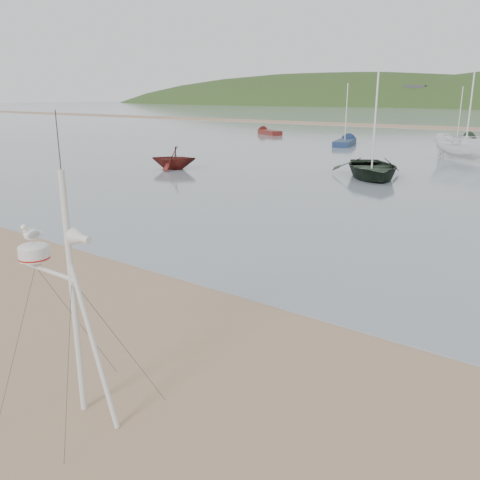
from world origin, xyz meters
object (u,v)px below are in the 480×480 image
Objects in this scene: dinghy_red_far at (265,132)px; boat_red at (173,147)px; sailboat_blue_near at (347,141)px; mast_rig at (73,345)px; boat_dark at (375,128)px; sailboat_dark_mid at (465,138)px; boat_white at (468,123)px.

boat_red is at bearing -66.14° from dinghy_red_far.
dinghy_red_far is at bearing 155.61° from sailboat_blue_near.
mast_rig is 0.84× the size of dinghy_red_far.
boat_dark is 0.94× the size of sailboat_dark_mid.
sailboat_blue_near is 14.90m from dinghy_red_far.
boat_red is 0.47× the size of sailboat_dark_mid.
sailboat_blue_near is 1.18× the size of dinghy_red_far.
boat_white is at bearing 108.68° from boat_red.
sailboat_blue_near is (-9.99, 17.68, -2.48)m from boat_dark.
sailboat_blue_near is at bearing 86.16° from boat_white.
boat_white reaches higher than boat_red.
boat_red is 33.40m from sailboat_dark_mid.
boat_dark is at bearing -45.33° from dinghy_red_far.
sailboat_dark_mid reaches higher than mast_rig.
boat_white reaches higher than mast_rig.
sailboat_dark_mid is at bearing 60.27° from boat_dark.
sailboat_blue_near reaches higher than boat_red.
boat_white is (13.33, 15.01, 1.27)m from boat_red.
dinghy_red_far is at bearing 174.16° from boat_red.
boat_dark reaches higher than sailboat_dark_mid.
boat_dark reaches higher than boat_red.
sailboat_blue_near reaches higher than boat_white.
mast_rig is 23.76m from boat_dark.
dinghy_red_far is (-12.42, 28.08, -1.12)m from boat_red.
dinghy_red_far is (-21.49, -4.05, -0.01)m from sailboat_dark_mid.
boat_dark is 0.90× the size of sailboat_blue_near.
dinghy_red_far is at bearing -169.33° from sailboat_dark_mid.
sailboat_dark_mid is (9.07, 32.13, -1.10)m from boat_red.
mast_rig is 25.04m from boat_red.
boat_white is 0.86× the size of sailboat_blue_near.
sailboat_blue_near is at bearing 147.29° from boat_red.
boat_white is 14.21m from sailboat_blue_near.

